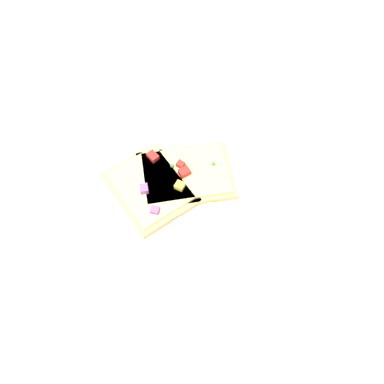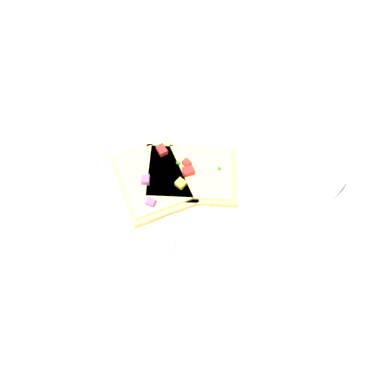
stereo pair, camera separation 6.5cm
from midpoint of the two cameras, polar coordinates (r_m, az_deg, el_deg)
name	(u,v)px [view 2 (the right image)]	position (r m, az deg, el deg)	size (l,w,h in m)	color
ground_plane	(192,198)	(0.67, 2.77, -1.14)	(4.00, 4.00, 0.00)	beige
plate	(192,196)	(0.66, 2.79, -0.91)	(0.29, 0.29, 0.01)	white
fork	(205,201)	(0.65, 4.86, -1.68)	(0.11, 0.19, 0.01)	#B7B7BC
knife	(170,216)	(0.63, -0.44, -4.04)	(0.10, 0.19, 0.01)	#B7B7BC
pizza_slice_main	(190,174)	(0.66, 2.47, 2.48)	(0.20, 0.18, 0.03)	tan
pizza_slice_corner	(153,180)	(0.66, -3.20, 1.59)	(0.13, 0.15, 0.03)	tan
crumb_scatter	(183,171)	(0.67, 1.32, 2.89)	(0.08, 0.10, 0.01)	tan
drinking_glass	(325,172)	(0.67, 22.23, 2.54)	(0.07, 0.07, 0.13)	silver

